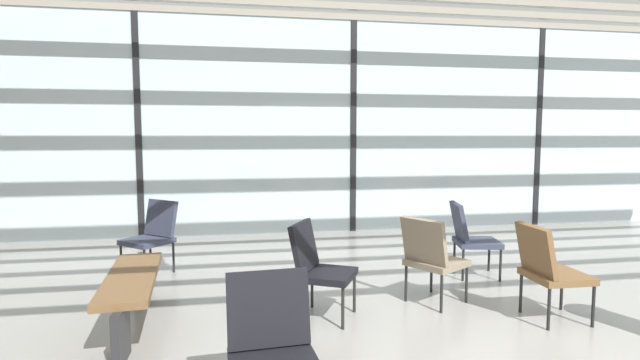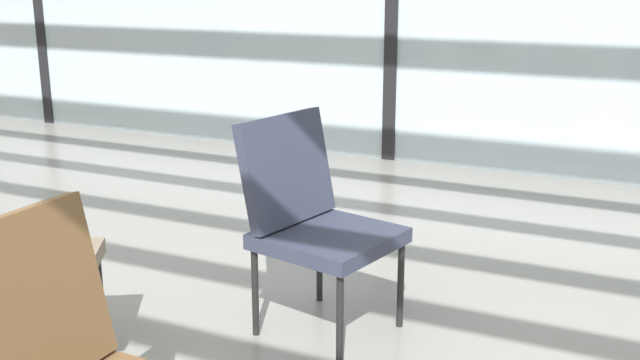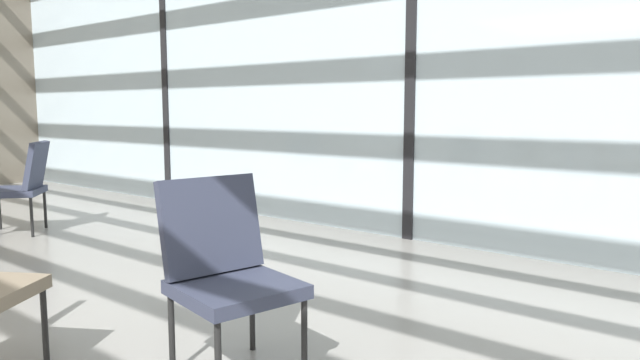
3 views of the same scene
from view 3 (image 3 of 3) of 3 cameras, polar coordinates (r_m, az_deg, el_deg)
The scene contains 6 objects.
glass_curtain_wall at distance 5.30m, azimuth 9.20°, elevation 13.58°, with size 14.00×0.08×3.58m, color silver.
window_mullion_0 at distance 7.65m, azimuth -14.78°, elevation 11.40°, with size 0.10×0.12×3.58m, color black.
window_mullion_1 at distance 5.30m, azimuth 9.20°, elevation 13.58°, with size 0.10×0.12×3.58m, color black.
parked_airplane at distance 11.52m, azimuth 17.80°, elevation 11.95°, with size 14.05×4.46×4.46m.
lounge_chair_0 at distance 2.63m, azimuth -9.26°, elevation -8.15°, with size 0.62×0.58×0.87m.
lounge_chair_1 at distance 6.16m, azimuth -27.16°, elevation -0.13°, with size 0.71×0.71×0.87m.
Camera 3 is at (2.60, 0.62, 1.18)m, focal length 32.55 mm.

